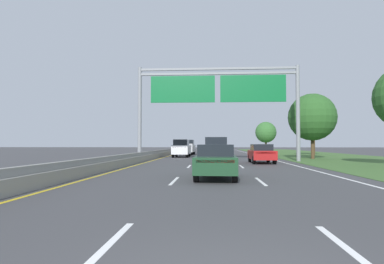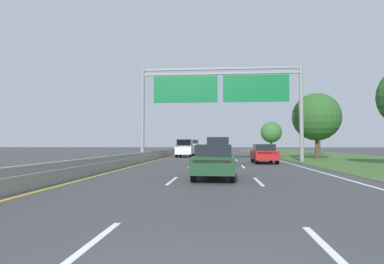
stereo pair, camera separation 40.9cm
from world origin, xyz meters
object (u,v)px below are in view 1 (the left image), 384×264
object	(u,v)px
car_white_left_lane_suv	(182,148)
car_grey_centre_lane_suv	(216,150)
roadside_tree_distant	(266,132)
car_gold_centre_lane_suv	(215,147)
pickup_truck_silver	(187,147)
overhead_sign_gantry	(218,93)
roadside_tree_mid	(312,117)
car_darkgreen_centre_lane_sedan	(216,161)
roadside_tree_far	(313,124)
car_red_right_lane_sedan	(261,153)

from	to	relation	value
car_white_left_lane_suv	car_grey_centre_lane_suv	xyz separation A→B (m)	(4.02, -12.93, 0.00)
car_white_left_lane_suv	roadside_tree_distant	world-z (taller)	roadside_tree_distant
car_grey_centre_lane_suv	car_gold_centre_lane_suv	bearing A→B (deg)	1.18
pickup_truck_silver	car_white_left_lane_suv	world-z (taller)	pickup_truck_silver
car_grey_centre_lane_suv	roadside_tree_distant	size ratio (longest dim) A/B	0.81
overhead_sign_gantry	roadside_tree_distant	world-z (taller)	overhead_sign_gantry
car_gold_centre_lane_suv	roadside_tree_mid	size ratio (longest dim) A/B	0.68
pickup_truck_silver	car_darkgreen_centre_lane_sedan	world-z (taller)	pickup_truck_silver
overhead_sign_gantry	car_white_left_lane_suv	distance (m)	11.06
overhead_sign_gantry	roadside_tree_mid	size ratio (longest dim) A/B	2.16
car_gold_centre_lane_suv	roadside_tree_mid	distance (m)	15.06
overhead_sign_gantry	roadside_tree_far	world-z (taller)	overhead_sign_gantry
pickup_truck_silver	roadside_tree_far	bearing A→B (deg)	-89.25
car_white_left_lane_suv	car_grey_centre_lane_suv	world-z (taller)	same
overhead_sign_gantry	car_white_left_lane_suv	world-z (taller)	overhead_sign_gantry
car_grey_centre_lane_suv	car_red_right_lane_sedan	xyz separation A→B (m)	(3.77, 1.42, -0.28)
car_red_right_lane_sedan	roadside_tree_mid	world-z (taller)	roadside_tree_mid
car_gold_centre_lane_suv	car_darkgreen_centre_lane_sedan	bearing A→B (deg)	178.76
overhead_sign_gantry	roadside_tree_distant	bearing A→B (deg)	73.40
car_white_left_lane_suv	roadside_tree_mid	size ratio (longest dim) A/B	0.68
car_white_left_lane_suv	roadside_tree_distant	size ratio (longest dim) A/B	0.81
overhead_sign_gantry	car_darkgreen_centre_lane_sedan	bearing A→B (deg)	-91.32
car_gold_centre_lane_suv	car_grey_centre_lane_suv	distance (m)	19.69
pickup_truck_silver	car_gold_centre_lane_suv	distance (m)	4.56
pickup_truck_silver	car_grey_centre_lane_suv	xyz separation A→B (m)	(4.00, -21.77, 0.02)
roadside_tree_distant	roadside_tree_mid	bearing A→B (deg)	-89.32
car_grey_centre_lane_suv	roadside_tree_far	xyz separation A→B (m)	(14.25, 21.52, 3.31)
overhead_sign_gantry	car_red_right_lane_sedan	bearing A→B (deg)	-37.00
car_grey_centre_lane_suv	car_red_right_lane_sedan	distance (m)	4.04
overhead_sign_gantry	pickup_truck_silver	xyz separation A→B (m)	(-4.19, 17.65, -5.24)
car_white_left_lane_suv	car_red_right_lane_sedan	size ratio (longest dim) A/B	1.07
car_grey_centre_lane_suv	car_red_right_lane_sedan	bearing A→B (deg)	-68.03
car_grey_centre_lane_suv	roadside_tree_distant	xyz separation A→B (m)	(10.00, 37.05, 2.72)
car_darkgreen_centre_lane_sedan	roadside_tree_mid	bearing A→B (deg)	-26.36
pickup_truck_silver	roadside_tree_far	distance (m)	18.56
car_white_left_lane_suv	car_red_right_lane_sedan	bearing A→B (deg)	-145.12
car_darkgreen_centre_lane_sedan	car_red_right_lane_sedan	bearing A→B (deg)	-16.52
car_gold_centre_lane_suv	car_grey_centre_lane_suv	xyz separation A→B (m)	(-0.06, -19.69, 0.00)
car_gold_centre_lane_suv	car_red_right_lane_sedan	distance (m)	18.65
car_gold_centre_lane_suv	roadside_tree_far	world-z (taller)	roadside_tree_far
car_red_right_lane_sedan	roadside_tree_distant	size ratio (longest dim) A/B	0.75
car_gold_centre_lane_suv	car_grey_centre_lane_suv	size ratio (longest dim) A/B	1.00
overhead_sign_gantry	car_grey_centre_lane_suv	xyz separation A→B (m)	(-0.18, -4.12, -5.21)
car_white_left_lane_suv	roadside_tree_distant	xyz separation A→B (m)	(14.02, 24.12, 2.72)
roadside_tree_mid	roadside_tree_far	world-z (taller)	roadside_tree_mid
car_grey_centre_lane_suv	roadside_tree_mid	world-z (taller)	roadside_tree_mid
roadside_tree_mid	overhead_sign_gantry	bearing A→B (deg)	-153.34
car_darkgreen_centre_lane_sedan	car_gold_centre_lane_suv	bearing A→B (deg)	0.88
roadside_tree_far	car_grey_centre_lane_suv	bearing A→B (deg)	-123.51
car_gold_centre_lane_suv	roadside_tree_distant	size ratio (longest dim) A/B	0.81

